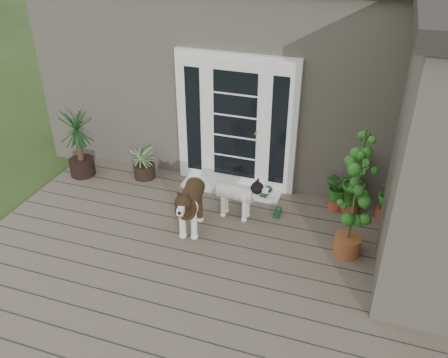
% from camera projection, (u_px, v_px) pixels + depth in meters
% --- Properties ---
extents(deck, '(6.20, 4.60, 0.12)m').
position_uv_depth(deck, '(197.00, 276.00, 6.02)').
color(deck, '#6B5B4C').
rests_on(deck, ground).
extents(house_main, '(7.40, 4.00, 3.10)m').
position_uv_depth(house_main, '(280.00, 63.00, 8.72)').
color(house_main, '#665E54').
rests_on(house_main, ground).
extents(door_unit, '(1.90, 0.14, 2.15)m').
position_uv_depth(door_unit, '(236.00, 123.00, 7.29)').
color(door_unit, white).
rests_on(door_unit, deck).
extents(door_step, '(1.60, 0.40, 0.05)m').
position_uv_depth(door_step, '(231.00, 188.00, 7.66)').
color(door_step, white).
rests_on(door_step, deck).
extents(brindle_dog, '(0.54, 0.96, 0.75)m').
position_uv_depth(brindle_dog, '(191.00, 207.00, 6.57)').
color(brindle_dog, '#402C17').
rests_on(brindle_dog, deck).
extents(white_dog, '(0.74, 0.35, 0.60)m').
position_uv_depth(white_dog, '(235.00, 199.00, 6.88)').
color(white_dog, white).
rests_on(white_dog, deck).
extents(spider_plant, '(0.77, 0.77, 0.62)m').
position_uv_depth(spider_plant, '(144.00, 161.00, 7.86)').
color(spider_plant, '#7C9A5F').
rests_on(spider_plant, deck).
extents(yucca, '(0.94, 0.94, 1.13)m').
position_uv_depth(yucca, '(78.00, 144.00, 7.81)').
color(yucca, black).
rests_on(yucca, deck).
extents(herb_a, '(0.61, 0.61, 0.55)m').
position_uv_depth(herb_a, '(338.00, 193.00, 7.07)').
color(herb_a, '#1C601B').
rests_on(herb_a, deck).
extents(herb_b, '(0.52, 0.52, 0.69)m').
position_uv_depth(herb_b, '(352.00, 191.00, 6.98)').
color(herb_b, '#174E16').
rests_on(herb_b, deck).
extents(herb_c, '(0.42, 0.42, 0.55)m').
position_uv_depth(herb_c, '(387.00, 201.00, 6.88)').
color(herb_c, '#235A19').
rests_on(herb_c, deck).
extents(sapling, '(0.72, 0.72, 1.86)m').
position_uv_depth(sapling, '(356.00, 193.00, 5.83)').
color(sapling, '#1D5A19').
rests_on(sapling, deck).
extents(clog_left, '(0.20, 0.34, 0.10)m').
position_uv_depth(clog_left, '(266.00, 193.00, 7.49)').
color(clog_left, black).
rests_on(clog_left, deck).
extents(clog_right, '(0.13, 0.26, 0.08)m').
position_uv_depth(clog_right, '(277.00, 212.00, 7.05)').
color(clog_right, '#15341B').
rests_on(clog_right, deck).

